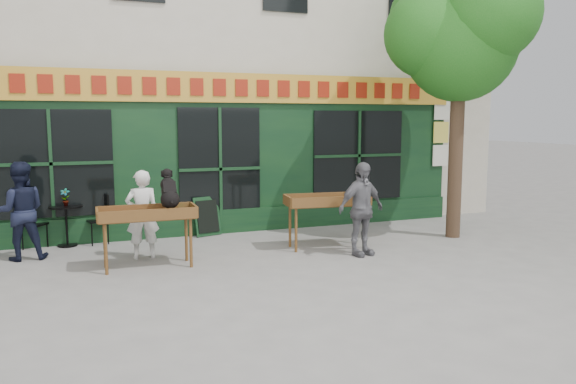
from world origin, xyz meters
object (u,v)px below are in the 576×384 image
at_px(book_cart_right, 327,204).
at_px(bistro_table, 66,218).
at_px(book_cart_center, 147,217).
at_px(woman, 142,214).
at_px(man_left, 20,211).
at_px(man_right, 361,209).
at_px(dog, 169,187).

height_order(book_cart_right, bistro_table, book_cart_right).
bearing_deg(book_cart_right, book_cart_center, -168.61).
height_order(book_cart_center, bistro_table, book_cart_center).
bearing_deg(woman, man_left, -17.22).
relative_size(woman, man_right, 0.93).
bearing_deg(woman, bistro_table, -48.42).
height_order(book_cart_right, man_left, man_left).
height_order(woman, bistro_table, woman).
height_order(man_right, bistro_table, man_right).
xyz_separation_m(book_cart_right, man_left, (-5.20, 1.05, 0.01)).
bearing_deg(man_right, book_cart_center, 159.07).
height_order(dog, bistro_table, dog).
xyz_separation_m(dog, woman, (-0.35, 0.70, -0.53)).
xyz_separation_m(dog, man_left, (-2.27, 1.35, -0.46)).
xyz_separation_m(woman, man_left, (-1.92, 0.65, 0.07)).
height_order(book_cart_center, man_left, man_left).
relative_size(book_cart_right, man_left, 0.94).
bearing_deg(book_cart_right, woman, -179.93).
height_order(book_cart_center, man_right, man_right).
bearing_deg(dog, bistro_table, 127.59).
bearing_deg(man_left, book_cart_right, 166.87).
height_order(man_right, man_left, man_left).
bearing_deg(dog, man_left, 150.71).
bearing_deg(book_cart_right, dog, -167.12).
bearing_deg(book_cart_center, man_left, 147.37).
distance_m(woman, bistro_table, 1.91).
height_order(dog, man_left, man_left).
xyz_separation_m(book_cart_right, man_right, (0.30, -0.75, -0.00)).
relative_size(book_cart_center, bistro_table, 1.99).
distance_m(man_right, bistro_table, 5.46).
bearing_deg(bistro_table, woman, -49.74).
distance_m(book_cart_center, man_right, 3.61).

